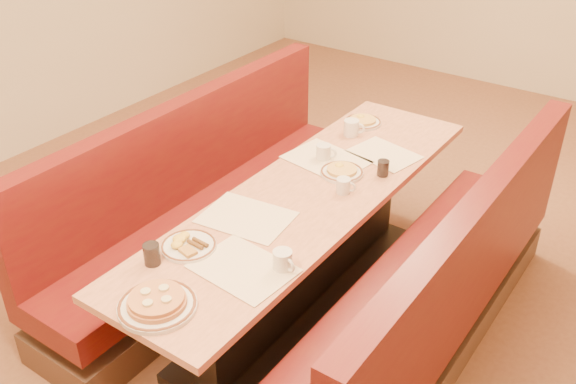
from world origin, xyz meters
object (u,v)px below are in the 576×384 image
Objects in this scene: pancake_plate at (157,303)px; coffee_mug_a at (283,260)px; soda_tumbler_near at (152,254)px; soda_tumbler_mid at (383,168)px; coffee_mug_c at (344,186)px; coffee_mug_b at (324,152)px; diner_table at (308,251)px; booth_left at (208,212)px; coffee_mug_d at (352,128)px; eggs_plate at (188,245)px; booth_right at (430,303)px.

coffee_mug_a is at bearing 61.95° from pancake_plate.
soda_tumbler_near is 1.37m from soda_tumbler_mid.
soda_tumbler_mid reaches higher than coffee_mug_c.
coffee_mug_c is at bearing -60.57° from coffee_mug_b.
booth_left reaches higher than diner_table.
coffee_mug_d is (-0.03, 0.36, 0.00)m from coffee_mug_b.
coffee_mug_b is 1.32× the size of soda_tumbler_mid.
booth_left is 24.66× the size of soda_tumbler_near.
diner_table is at bearing -155.12° from coffee_mug_c.
booth_left is 0.99m from eggs_plate.
coffee_mug_d reaches higher than coffee_mug_b.
booth_right is 19.65× the size of coffee_mug_d.
booth_right is 1.39m from pancake_plate.
booth_right is 9.76× the size of eggs_plate.
soda_tumbler_mid is at bearing 81.27° from pancake_plate.
coffee_mug_d is (0.02, 1.45, 0.04)m from eggs_plate.
coffee_mug_a reaches higher than coffee_mug_c.
coffee_mug_b reaches higher than pancake_plate.
soda_tumbler_near reaches higher than coffee_mug_c.
coffee_mug_b is at bearing -175.50° from soda_tumbler_mid.
diner_table is at bearing 75.52° from eggs_plate.
diner_table is 1.00× the size of booth_right.
diner_table is 0.57m from coffee_mug_b.
eggs_plate is 1.45m from coffee_mug_d.
coffee_mug_b is at bearing 110.59° from diner_table.
soda_tumbler_near reaches higher than pancake_plate.
eggs_plate is at bearing -104.48° from diner_table.
coffee_mug_a reaches higher than diner_table.
eggs_plate is at bearing -149.31° from coffee_mug_a.
coffee_mug_a is 1.14× the size of coffee_mug_c.
coffee_mug_c is at bearing 169.15° from booth_right.
soda_tumbler_mid is (0.23, 1.49, 0.02)m from pancake_plate.
soda_tumbler_near is (-0.07, -1.63, -0.00)m from coffee_mug_d.
coffee_mug_a is 0.72m from coffee_mug_c.
soda_tumbler_near is (-0.23, -0.90, 0.43)m from diner_table.
eggs_plate is 0.90m from coffee_mug_c.
soda_tumbler_near is (-0.38, -1.01, 0.01)m from coffee_mug_c.
diner_table is 0.73m from booth_left.
soda_tumbler_near is at bearing -113.14° from coffee_mug_b.
pancake_plate reaches higher than eggs_plate.
booth_left is (-0.73, 0.00, -0.01)m from diner_table.
coffee_mug_a reaches higher than eggs_plate.
soda_tumbler_near is (-0.23, 0.20, 0.03)m from pancake_plate.
soda_tumbler_near is at bearing -114.34° from coffee_mug_d.
soda_tumbler_mid is (0.41, 1.12, 0.03)m from eggs_plate.
coffee_mug_a is 1.40m from coffee_mug_d.
soda_tumbler_mid is at bearing 70.45° from soda_tumbler_near.
soda_tumbler_mid reaches higher than pancake_plate.
diner_table is 0.84m from eggs_plate.
diner_table is 7.77× the size of pancake_plate.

